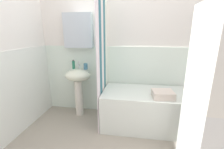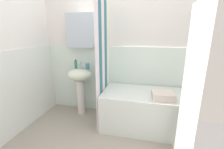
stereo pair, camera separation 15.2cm
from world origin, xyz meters
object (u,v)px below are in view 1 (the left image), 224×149
(soap_dispenser, at_px, (73,65))
(toothbrush_cup, at_px, (86,66))
(sink, at_px, (78,82))
(towel_folded, at_px, (163,94))
(lotion_bottle, at_px, (191,84))
(bathtub, at_px, (154,109))
(shampoo_bottle, at_px, (197,83))

(soap_dispenser, relative_size, toothbrush_cup, 1.57)
(sink, xyz_separation_m, towel_folded, (1.35, -0.34, 0.00))
(toothbrush_cup, relative_size, lotion_bottle, 0.70)
(toothbrush_cup, height_order, lotion_bottle, toothbrush_cup)
(soap_dispenser, xyz_separation_m, bathtub, (1.35, -0.21, -0.62))
(toothbrush_cup, bearing_deg, lotion_bottle, 1.90)
(bathtub, distance_m, shampoo_bottle, 0.82)
(soap_dispenser, height_order, shampoo_bottle, soap_dispenser)
(toothbrush_cup, relative_size, shampoo_bottle, 0.58)
(soap_dispenser, bearing_deg, lotion_bottle, 1.68)
(soap_dispenser, xyz_separation_m, shampoo_bottle, (2.03, 0.07, -0.25))
(toothbrush_cup, relative_size, towel_folded, 0.36)
(soap_dispenser, distance_m, shampoo_bottle, 2.05)
(soap_dispenser, bearing_deg, sink, -30.27)
(sink, bearing_deg, bathtub, -7.12)
(shampoo_bottle, distance_m, lotion_bottle, 0.10)
(bathtub, xyz_separation_m, shampoo_bottle, (0.68, 0.28, 0.36))
(lotion_bottle, xyz_separation_m, towel_folded, (-0.50, -0.44, -0.02))
(towel_folded, bearing_deg, toothbrush_cup, 162.40)
(toothbrush_cup, distance_m, towel_folded, 1.30)
(soap_dispenser, relative_size, lotion_bottle, 1.09)
(shampoo_bottle, bearing_deg, sink, -176.46)
(lotion_bottle, bearing_deg, soap_dispenser, -178.32)
(soap_dispenser, relative_size, towel_folded, 0.56)
(bathtub, height_order, shampoo_bottle, shampoo_bottle)
(sink, height_order, shampoo_bottle, sink)
(lotion_bottle, bearing_deg, sink, -176.76)
(sink, bearing_deg, toothbrush_cup, 19.90)
(shampoo_bottle, bearing_deg, soap_dispenser, -177.95)
(toothbrush_cup, bearing_deg, shampoo_bottle, 2.29)
(shampoo_bottle, bearing_deg, toothbrush_cup, -177.71)
(bathtub, bearing_deg, towel_folded, -66.03)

